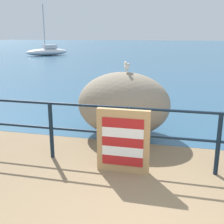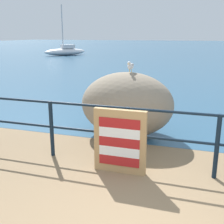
{
  "view_description": "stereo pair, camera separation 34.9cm",
  "coord_description": "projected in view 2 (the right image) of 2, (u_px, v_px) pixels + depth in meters",
  "views": [
    {
      "loc": [
        0.08,
        -2.55,
        2.16
      ],
      "look_at": [
        -1.09,
        2.27,
        0.8
      ],
      "focal_mm": 46.09,
      "sensor_mm": 36.0,
      "label": 1
    },
    {
      "loc": [
        0.42,
        -2.45,
        2.16
      ],
      "look_at": [
        -1.09,
        2.27,
        0.8
      ],
      "focal_mm": 46.09,
      "sensor_mm": 36.0,
      "label": 2
    }
  ],
  "objects": [
    {
      "name": "sailboat",
      "position": [
        65.0,
        51.0,
        29.27
      ],
      "size": [
        3.85,
        4.19,
        4.9
      ],
      "rotation": [
        0.0,
        0.0,
        4.0
      ],
      "color": "white",
      "rests_on": "sea_surface"
    },
    {
      "name": "breakwater_boulder_main",
      "position": [
        127.0,
        104.0,
        6.17
      ],
      "size": [
        2.0,
        1.56,
        1.38
      ],
      "color": "gray",
      "rests_on": "ground"
    },
    {
      "name": "promenade_railing",
      "position": [
        170.0,
        134.0,
        4.5
      ],
      "size": [
        9.87,
        0.07,
        1.02
      ],
      "color": "black",
      "rests_on": "ground_plane"
    },
    {
      "name": "folded_deckchair_stack",
      "position": [
        120.0,
        142.0,
        4.52
      ],
      "size": [
        0.84,
        0.1,
        1.04
      ],
      "color": "tan",
      "rests_on": "ground_plane"
    },
    {
      "name": "ground_plane",
      "position": [
        198.0,
        64.0,
        21.34
      ],
      "size": [
        120.0,
        120.0,
        0.1
      ],
      "primitive_type": "cube",
      "color": "#846B4C"
    },
    {
      "name": "sea_surface",
      "position": [
        203.0,
        47.0,
        46.98
      ],
      "size": [
        120.0,
        90.0,
        0.01
      ],
      "primitive_type": "cube",
      "color": "#2D5675",
      "rests_on": "ground_plane"
    },
    {
      "name": "seagull",
      "position": [
        131.0,
        66.0,
        5.96
      ],
      "size": [
        0.13,
        0.34,
        0.23
      ],
      "rotation": [
        0.0,
        0.0,
        4.68
      ],
      "color": "gold",
      "rests_on": "breakwater_boulder_main"
    }
  ]
}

